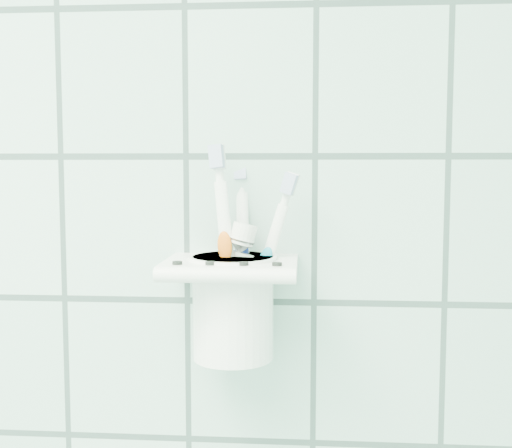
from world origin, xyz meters
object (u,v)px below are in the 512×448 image
toothbrush_pink (236,248)px  toothbrush_orange (240,255)px  toothbrush_blue (244,252)px  holder_bracket (231,268)px  toothpaste_tube (213,276)px  cup (233,303)px

toothbrush_pink → toothbrush_orange: toothbrush_pink is taller
toothbrush_pink → toothbrush_blue: size_ratio=1.05×
holder_bracket → toothpaste_tube: bearing=177.6°
toothbrush_pink → toothbrush_blue: 0.01m
toothbrush_blue → toothbrush_orange: (-0.01, 0.03, -0.01)m
toothbrush_blue → toothpaste_tube: (-0.03, 0.01, -0.03)m
toothbrush_pink → toothbrush_orange: size_ratio=1.13×
toothbrush_pink → toothbrush_blue: bearing=37.5°
toothbrush_pink → toothbrush_orange: (0.00, 0.03, -0.01)m
cup → toothbrush_blue: 0.06m
holder_bracket → toothbrush_pink: toothbrush_pink is taller
toothbrush_orange → toothbrush_blue: bearing=-61.1°
toothbrush_blue → toothpaste_tube: size_ratio=1.42×
cup → toothbrush_orange: toothbrush_orange is taller
toothbrush_blue → toothbrush_orange: bearing=109.5°
holder_bracket → toothpaste_tube: size_ratio=0.94×
toothbrush_orange → toothpaste_tube: (-0.03, -0.02, -0.02)m
cup → toothbrush_pink: bearing=-72.6°
cup → toothbrush_blue: size_ratio=0.52×
cup → toothbrush_pink: (0.00, -0.01, 0.06)m
cup → toothbrush_orange: bearing=71.6°
holder_bracket → cup: (0.00, 0.00, -0.04)m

